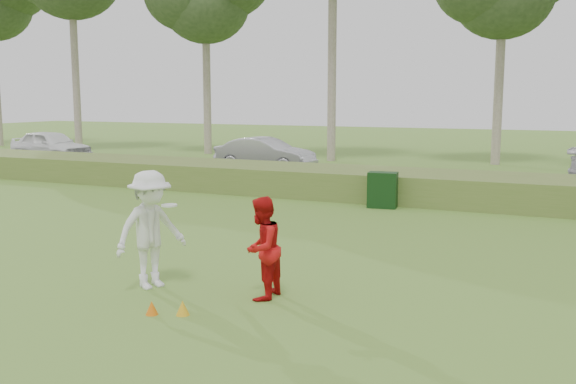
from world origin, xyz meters
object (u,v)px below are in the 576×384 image
at_px(player_red, 262,248).
at_px(utility_cabinet, 383,190).
at_px(player_white, 151,230).
at_px(car_mid, 265,154).
at_px(cone_orange, 152,308).
at_px(cone_yellow, 183,308).
at_px(car_left, 51,146).

height_order(player_red, utility_cabinet, player_red).
relative_size(player_white, player_red, 1.21).
relative_size(player_white, car_mid, 0.46).
distance_m(cone_orange, utility_cabinet, 10.71).
relative_size(cone_yellow, car_mid, 0.05).
xyz_separation_m(player_white, cone_yellow, (1.29, -1.00, -0.91)).
xyz_separation_m(cone_yellow, car_mid, (-7.02, 17.27, 0.68)).
xyz_separation_m(cone_yellow, utility_cabinet, (0.17, 10.52, 0.42)).
distance_m(car_left, car_mid, 11.77).
bearing_deg(car_left, player_white, -124.42).
relative_size(cone_orange, car_left, 0.05).
bearing_deg(cone_orange, car_left, 137.34).
bearing_deg(cone_yellow, utility_cabinet, 89.10).
height_order(player_white, car_left, player_white).
relative_size(car_left, car_mid, 1.04).
height_order(player_white, cone_orange, player_white).
bearing_deg(cone_orange, utility_cabinet, 86.75).
xyz_separation_m(player_red, cone_orange, (-1.18, -1.40, -0.74)).
height_order(cone_orange, cone_yellow, cone_yellow).
relative_size(cone_orange, utility_cabinet, 0.20).
distance_m(player_white, utility_cabinet, 9.63).
bearing_deg(cone_yellow, car_mid, 112.13).
distance_m(player_white, player_red, 2.04).
distance_m(cone_orange, car_mid, 18.66).
xyz_separation_m(player_red, cone_yellow, (-0.74, -1.23, -0.73)).
relative_size(player_red, car_left, 0.37).
distance_m(player_white, cone_yellow, 1.87).
relative_size(cone_orange, cone_yellow, 0.93).
bearing_deg(player_white, cone_orange, -120.01).
xyz_separation_m(player_white, car_mid, (-5.74, 16.27, -0.23)).
bearing_deg(player_white, cone_yellow, -103.62).
bearing_deg(player_white, car_mid, 43.82).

